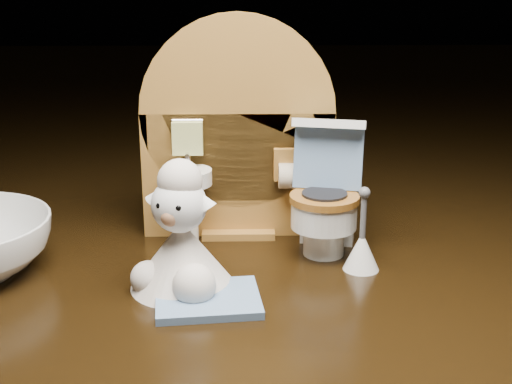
% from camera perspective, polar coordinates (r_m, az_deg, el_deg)
% --- Properties ---
extents(backdrop_panel, '(0.13, 0.05, 0.15)m').
position_cam_1_polar(backdrop_panel, '(0.48, -1.56, 4.09)').
color(backdrop_panel, '#A16D2B').
rests_on(backdrop_panel, ground).
extents(toy_toilet, '(0.05, 0.06, 0.09)m').
position_cam_1_polar(toy_toilet, '(0.46, 5.64, -0.90)').
color(toy_toilet, white).
rests_on(toy_toilet, ground).
extents(bath_mat, '(0.06, 0.05, 0.00)m').
position_cam_1_polar(bath_mat, '(0.40, -3.87, -8.58)').
color(bath_mat, '#5F7DA3').
rests_on(bath_mat, ground).
extents(toilet_brush, '(0.02, 0.02, 0.05)m').
position_cam_1_polar(toilet_brush, '(0.44, 8.46, -4.46)').
color(toilet_brush, white).
rests_on(toilet_brush, ground).
extents(plush_lamb, '(0.06, 0.06, 0.08)m').
position_cam_1_polar(plush_lamb, '(0.41, -6.01, -4.19)').
color(plush_lamb, beige).
rests_on(plush_lamb, ground).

